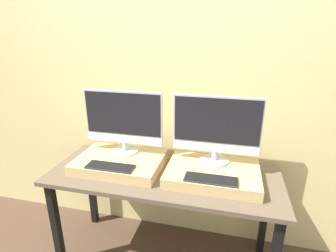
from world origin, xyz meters
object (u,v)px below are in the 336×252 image
at_px(monitor_right, 216,128).
at_px(keyboard_right, 211,179).
at_px(monitor_left, 123,120).
at_px(keyboard_left, 110,167).

relative_size(monitor_right, keyboard_right, 1.81).
bearing_deg(monitor_right, monitor_left, 180.00).
bearing_deg(monitor_left, monitor_right, 0.00).
xyz_separation_m(keyboard_left, monitor_right, (0.67, 0.26, 0.24)).
bearing_deg(keyboard_left, monitor_right, 21.22).
bearing_deg(monitor_left, keyboard_left, -90.00).
height_order(monitor_right, keyboard_right, monitor_right).
height_order(keyboard_left, monitor_right, monitor_right).
bearing_deg(keyboard_left, monitor_left, 90.00).
distance_m(monitor_left, keyboard_left, 0.36).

